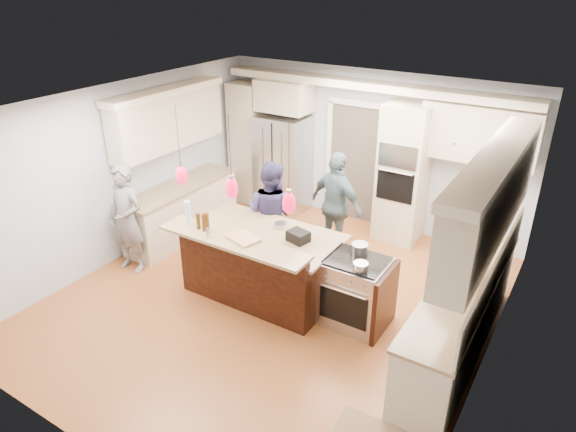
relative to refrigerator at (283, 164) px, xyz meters
name	(u,v)px	position (x,y,z in m)	size (l,w,h in m)	color
ground_plane	(275,300)	(1.55, -2.64, -0.90)	(6.00, 6.00, 0.00)	#AB5B2E
room_shell	(273,178)	(1.55, -2.64, 0.92)	(5.54, 6.04, 2.72)	#B2BCC6
refrigerator	(283,164)	(0.00, 0.00, 0.00)	(0.90, 0.70, 1.80)	#B7B7BC
oven_column	(403,174)	(2.30, 0.03, 0.25)	(0.72, 0.69, 2.30)	beige
back_upper_cabinets	(325,128)	(0.80, 0.12, 0.77)	(5.30, 0.61, 2.54)	beige
right_counter_run	(470,275)	(3.99, -2.34, 0.16)	(0.64, 3.10, 2.51)	beige
left_cabinets	(177,177)	(-0.89, -1.84, 0.16)	(0.64, 2.30, 2.51)	beige
kitchen_island	(262,263)	(1.30, -2.57, -0.42)	(2.10, 1.46, 1.12)	black
island_range	(357,292)	(2.71, -2.49, -0.44)	(0.82, 0.71, 0.92)	#B7B7BC
pendant_lights	(232,188)	(1.30, -3.15, 0.90)	(1.75, 0.15, 1.03)	black
person_bar_end	(127,219)	(-0.75, -3.09, -0.06)	(0.61, 0.40, 1.67)	slate
person_far_left	(271,214)	(0.94, -1.79, -0.07)	(0.81, 0.63, 1.66)	navy
person_far_right	(336,205)	(1.65, -1.04, -0.05)	(1.00, 0.42, 1.71)	slate
person_range_side	(461,265)	(3.80, -1.94, 0.02)	(1.19, 0.69, 1.85)	#AC8FC1
water_bottle	(188,213)	(0.56, -3.16, 0.39)	(0.08, 0.08, 0.34)	silver
beer_bottle_a	(198,221)	(0.74, -3.17, 0.33)	(0.06, 0.06, 0.22)	#472B0C
beer_bottle_b	(207,222)	(0.87, -3.15, 0.34)	(0.06, 0.06, 0.25)	#472B0C
beer_bottle_c	(204,223)	(0.84, -3.18, 0.34)	(0.06, 0.06, 0.23)	#472B0C
drink_can	(208,233)	(1.00, -3.28, 0.28)	(0.07, 0.07, 0.12)	#B7B7BC
cutting_board	(244,239)	(1.41, -3.11, 0.24)	(0.39, 0.28, 0.03)	tan
pot_large	(360,248)	(2.63, -2.31, 0.08)	(0.21, 0.21, 0.12)	#B7B7BC
pot_small	(361,266)	(2.81, -2.68, 0.07)	(0.18, 0.18, 0.09)	#B7B7BC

